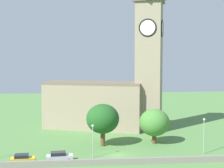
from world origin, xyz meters
The scene contains 9 objects.
ground_plane centered at (0.00, 15.00, 0.00)m, with size 200.00×200.00×0.00m, color #517F42.
church centered at (1.20, 24.68, 9.82)m, with size 31.57×18.01×35.83m.
quay_barrier centered at (0.00, -5.78, 0.56)m, with size 58.90×0.70×1.11m, color gray.
car_yellow centered at (-16.92, -3.43, 0.83)m, with size 4.26×2.33×1.65m.
car_silver centered at (-10.65, -2.66, 0.86)m, with size 4.79×2.54×1.70m.
streetlamp_west_mid centered at (-4.61, -1.09, 4.20)m, with size 0.44×0.44×6.18m.
streetlamp_central centered at (16.57, -0.73, 4.62)m, with size 0.44×0.44×6.90m.
tree_churchyard centered at (-2.18, 7.20, 5.68)m, with size 6.85×6.85×8.81m.
tree_riverside_west centered at (8.94, 8.09, 4.53)m, with size 6.46×6.46×7.47m.
Camera 1 is at (-7.13, -63.43, 18.48)m, focal length 55.35 mm.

